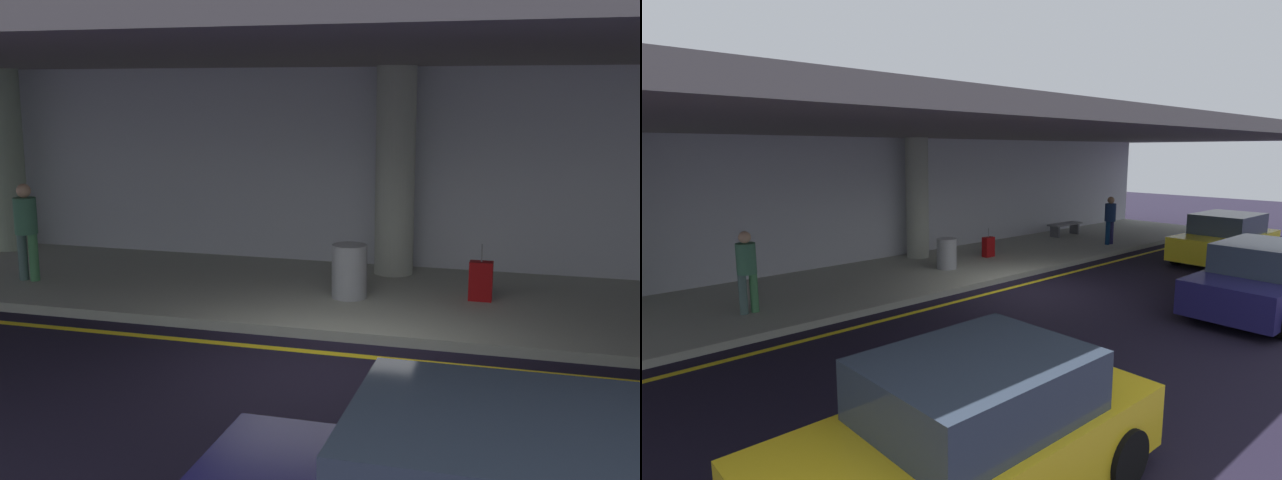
% 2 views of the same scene
% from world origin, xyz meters
% --- Properties ---
extents(ground_plane, '(60.00, 60.00, 0.00)m').
position_xyz_m(ground_plane, '(0.00, 0.00, 0.00)').
color(ground_plane, black).
extents(sidewalk, '(26.00, 4.20, 0.15)m').
position_xyz_m(sidewalk, '(0.00, 3.10, 0.07)').
color(sidewalk, '#999B8D').
rests_on(sidewalk, ground).
extents(lane_stripe_yellow, '(26.00, 0.14, 0.01)m').
position_xyz_m(lane_stripe_yellow, '(0.00, 0.51, 0.00)').
color(lane_stripe_yellow, yellow).
rests_on(lane_stripe_yellow, ground).
extents(support_column_far_left, '(0.69, 0.69, 3.65)m').
position_xyz_m(support_column_far_left, '(-8.00, 4.60, 1.97)').
color(support_column_far_left, '#92A187').
rests_on(support_column_far_left, sidewalk).
extents(support_column_left_mid, '(0.69, 0.69, 3.65)m').
position_xyz_m(support_column_left_mid, '(0.00, 4.60, 1.97)').
color(support_column_left_mid, '#989C8D').
rests_on(support_column_left_mid, sidewalk).
extents(ceiling_overhang, '(28.00, 13.20, 0.30)m').
position_xyz_m(ceiling_overhang, '(0.00, 2.60, 3.95)').
color(ceiling_overhang, slate).
rests_on(ceiling_overhang, support_column_far_left).
extents(terminal_back_wall, '(26.00, 0.30, 3.80)m').
position_xyz_m(terminal_back_wall, '(0.00, 5.35, 1.90)').
color(terminal_back_wall, '#B5B7C1').
rests_on(terminal_back_wall, ground).
extents(person_waiting_for_ride, '(0.38, 0.38, 1.68)m').
position_xyz_m(person_waiting_for_ride, '(-5.97, 2.35, 1.11)').
color(person_waiting_for_ride, '#46605C').
rests_on(person_waiting_for_ride, sidewalk).
extents(suitcase_upright_primary, '(0.36, 0.22, 0.90)m').
position_xyz_m(suitcase_upright_primary, '(1.64, 3.15, 0.46)').
color(suitcase_upright_primary, maroon).
rests_on(suitcase_upright_primary, sidewalk).
extents(trash_bin_steel, '(0.56, 0.56, 0.85)m').
position_xyz_m(trash_bin_steel, '(-0.38, 2.77, 0.57)').
color(trash_bin_steel, gray).
rests_on(trash_bin_steel, sidewalk).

